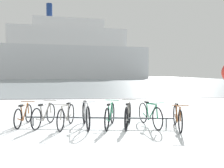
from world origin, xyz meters
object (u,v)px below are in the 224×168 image
Objects in this scene: bicycle_4 at (110,115)px; ferry_ship at (72,54)px; bicycle_7 at (178,117)px; bicycle_6 at (150,115)px; bicycle_0 at (24,115)px; bicycle_3 at (86,115)px; bicycle_2 at (66,116)px; bicycle_1 at (44,115)px; bicycle_5 at (128,115)px.

bicycle_4 is 65.69m from ferry_ship.
bicycle_4 is 0.98× the size of bicycle_7.
ferry_ship reaches higher than bicycle_6.
bicycle_0 is 2.04m from bicycle_3.
bicycle_0 is at bearing 165.60° from bicycle_2.
ferry_ship is at bearing 98.07° from bicycle_7.
bicycle_7 is at bearing -7.45° from bicycle_2.
bicycle_7 reaches higher than bicycle_2.
bicycle_7 is at bearing -81.93° from ferry_ship.
bicycle_2 is 0.98× the size of bicycle_6.
bicycle_0 is 0.68m from bicycle_1.
bicycle_2 reaches higher than bicycle_1.
bicycle_7 is (2.02, -0.38, -0.01)m from bicycle_4.
bicycle_4 is at bearing -179.61° from bicycle_6.
bicycle_1 is at bearing 172.02° from bicycle_4.
bicycle_0 is at bearing 174.19° from bicycle_6.
bicycle_5 is 0.70m from bicycle_6.
bicycle_1 is 0.98× the size of bicycle_4.
bicycle_2 is at bearing -84.81° from ferry_ship.
bicycle_0 is at bearing 171.37° from bicycle_4.
bicycle_0 is 4.02m from bicycle_6.
bicycle_3 is 2.79m from bicycle_7.
bicycle_6 is at bearing 152.69° from bicycle_7.
bicycle_3 is (2.00, -0.39, 0.05)m from bicycle_0.
bicycle_0 is at bearing 170.49° from bicycle_7.
bicycle_5 is at bearing 0.81° from bicycle_4.
bicycle_6 is at bearing -0.38° from bicycle_3.
bicycle_6 is at bearing -82.54° from ferry_ship.
bicycle_5 reaches higher than bicycle_0.
bicycle_5 is at bearing -1.52° from bicycle_2.
bicycle_6 is 1.02× the size of bicycle_7.
bicycle_6 reaches higher than bicycle_0.
bicycle_2 is at bearing 178.90° from bicycle_6.
bicycle_3 is 1.31m from bicycle_5.
bicycle_4 is at bearing -1.69° from bicycle_3.
bicycle_0 is 4.83m from bicycle_7.
bicycle_3 is 0.04× the size of ferry_ship.
bicycle_3 is 1.02× the size of bicycle_4.
bicycle_4 reaches higher than bicycle_7.
ferry_ship is (-5.17, 64.61, 7.09)m from bicycle_1.
bicycle_5 reaches higher than bicycle_1.
bicycle_5 is at bearing -0.61° from bicycle_3.
ferry_ship is at bearing 95.19° from bicycle_2.
bicycle_6 is (0.70, 0.00, 0.00)m from bicycle_5.
bicycle_5 is at bearing -6.11° from bicycle_1.
bicycle_1 is 0.95× the size of bicycle_6.
bicycle_0 is 0.93× the size of bicycle_5.
bicycle_0 is at bearing 168.84° from bicycle_3.
bicycle_5 reaches higher than bicycle_4.
bicycle_7 is (4.09, -0.67, 0.00)m from bicycle_1.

